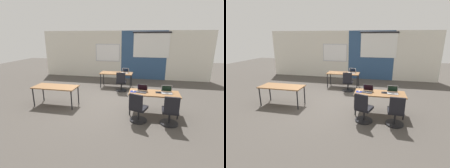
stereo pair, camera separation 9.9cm
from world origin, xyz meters
The scene contains 16 objects.
ground_plane centered at (0.00, 0.00, 0.00)m, with size 24.00×24.00×0.00m.
back_wall_assembly centered at (0.03, 4.20, 1.41)m, with size 10.00×0.27×2.80m.
desk_near_left centered at (-1.75, -0.60, 0.66)m, with size 1.60×0.70×0.72m.
desk_near_right centered at (1.75, -0.60, 0.66)m, with size 1.60×0.70×0.72m.
desk_far_center centered at (0.00, 2.20, 0.66)m, with size 1.60×0.70×0.72m.
laptop_near_right_end centered at (2.15, -0.55, 0.77)m, with size 0.33×0.28×0.23m.
mousepad_near_right_end centered at (1.91, -0.56, 0.72)m, with size 0.22×0.19×0.00m.
mouse_near_right_end centered at (1.91, -0.56, 0.74)m, with size 0.06×0.10×0.03m.
chair_near_right_end centered at (2.20, -1.33, 0.38)m, with size 0.52×0.55×0.92m.
laptop_far_right centered at (0.43, 2.29, 0.77)m, with size 0.37×0.35×0.23m.
mouse_far_right centered at (0.15, 2.22, 0.74)m, with size 0.08×0.11×0.03m.
chair_far_right centered at (0.36, 1.51, 0.38)m, with size 0.52×0.55×0.92m.
laptop_near_right_inner centered at (1.36, -0.59, 0.77)m, with size 0.37×0.34×0.23m.
mousepad_near_right_inner centered at (1.10, -0.64, 0.72)m, with size 0.22×0.19×0.00m.
mouse_near_right_inner centered at (1.10, -0.64, 0.74)m, with size 0.09×0.11×0.03m.
chair_near_right_inner centered at (1.29, -1.31, 0.38)m, with size 0.57×0.61×0.92m.
Camera 1 is at (1.48, -5.97, 2.47)m, focal length 27.13 mm.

